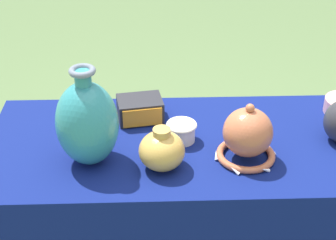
# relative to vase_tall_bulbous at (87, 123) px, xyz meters

# --- Properties ---
(display_table) EXTENTS (1.35, 0.59, 0.69)m
(display_table) POSITION_rel_vase_tall_bulbous_xyz_m (0.32, 0.08, -0.21)
(display_table) COLOR brown
(display_table) RESTS_ON ground_plane
(vase_tall_bulbous) EXTENTS (0.19, 0.19, 0.32)m
(vase_tall_bulbous) POSITION_rel_vase_tall_bulbous_xyz_m (0.00, 0.00, 0.00)
(vase_tall_bulbous) COLOR teal
(vase_tall_bulbous) RESTS_ON display_table
(vase_dome_bell) EXTENTS (0.20, 0.19, 0.19)m
(vase_dome_bell) POSITION_rel_vase_tall_bulbous_xyz_m (0.48, -0.00, -0.06)
(vase_dome_bell) COLOR #BC6642
(vase_dome_bell) RESTS_ON display_table
(mosaic_tile_box) EXTENTS (0.17, 0.14, 0.08)m
(mosaic_tile_box) POSITION_rel_vase_tall_bulbous_xyz_m (0.15, 0.24, -0.10)
(mosaic_tile_box) COLOR #232328
(mosaic_tile_box) RESTS_ON display_table
(jar_round_ochre) EXTENTS (0.14, 0.14, 0.14)m
(jar_round_ochre) POSITION_rel_vase_tall_bulbous_xyz_m (0.22, -0.04, -0.08)
(jar_round_ochre) COLOR gold
(jar_round_ochre) RESTS_ON display_table
(cup_wide_ivory) EXTENTS (0.10, 0.10, 0.06)m
(cup_wide_ivory) POSITION_rel_vase_tall_bulbous_xyz_m (0.29, 0.10, -0.10)
(cup_wide_ivory) COLOR white
(cup_wide_ivory) RESTS_ON display_table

